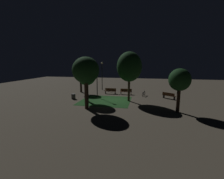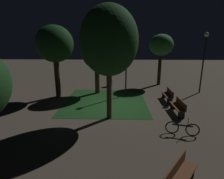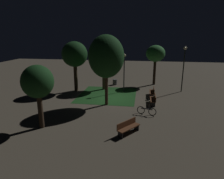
{
  "view_description": "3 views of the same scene",
  "coord_description": "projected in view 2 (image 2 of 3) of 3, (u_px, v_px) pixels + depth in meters",
  "views": [
    {
      "loc": [
        -4.05,
        20.57,
        5.04
      ],
      "look_at": [
        0.31,
        -0.73,
        1.29
      ],
      "focal_mm": 25.48,
      "sensor_mm": 36.0,
      "label": 1
    },
    {
      "loc": [
        -12.37,
        -0.26,
        4.58
      ],
      "look_at": [
        0.21,
        0.12,
        1.13
      ],
      "focal_mm": 29.68,
      "sensor_mm": 36.0,
      "label": 2
    },
    {
      "loc": [
        -19.48,
        -3.0,
        6.37
      ],
      "look_at": [
        -0.04,
        0.02,
        0.9
      ],
      "focal_mm": 31.98,
      "sensor_mm": 36.0,
      "label": 3
    }
  ],
  "objects": [
    {
      "name": "bench_back_row",
      "position": [
        179.0,
        175.0,
        5.76
      ],
      "size": [
        1.72,
        1.47,
        0.88
      ],
      "color": "#512D19",
      "rests_on": "ground"
    },
    {
      "name": "tree_back_right",
      "position": [
        97.0,
        53.0,
        15.32
      ],
      "size": [
        2.53,
        2.53,
        4.92
      ],
      "color": "#38281C",
      "rests_on": "ground"
    },
    {
      "name": "bench_near_trees",
      "position": [
        168.0,
        95.0,
        14.11
      ],
      "size": [
        1.8,
        0.5,
        0.88
      ],
      "color": "#512D19",
      "rests_on": "ground"
    },
    {
      "name": "grass_lawn",
      "position": [
        105.0,
        101.0,
        14.04
      ],
      "size": [
        6.52,
        6.05,
        0.01
      ],
      "primitive_type": "cube",
      "color": "#194219",
      "rests_on": "ground"
    },
    {
      "name": "bicycle",
      "position": [
        182.0,
        128.0,
        9.06
      ],
      "size": [
        0.46,
        1.57,
        0.93
      ],
      "color": "black",
      "rests_on": "ground"
    },
    {
      "name": "tree_tall_center",
      "position": [
        55.0,
        45.0,
        14.17
      ],
      "size": [
        2.86,
        2.86,
        5.62
      ],
      "color": "#38281C",
      "rests_on": "ground"
    },
    {
      "name": "ground_plane",
      "position": [
        114.0,
        106.0,
        13.14
      ],
      "size": [
        60.0,
        60.0,
        0.0
      ],
      "primitive_type": "plane",
      "color": "#4C4438"
    },
    {
      "name": "bench_lawn_edge",
      "position": [
        179.0,
        106.0,
        11.67
      ],
      "size": [
        1.8,
        0.49,
        0.88
      ],
      "color": "#512D19",
      "rests_on": "ground"
    },
    {
      "name": "tree_right_canopy",
      "position": [
        109.0,
        41.0,
        9.92
      ],
      "size": [
        3.17,
        3.17,
        6.37
      ],
      "color": "#423021",
      "rests_on": "ground"
    },
    {
      "name": "tree_back_left",
      "position": [
        161.0,
        46.0,
        18.2
      ],
      "size": [
        2.38,
        2.38,
        5.06
      ],
      "color": "#2D2116",
      "rests_on": "ground"
    },
    {
      "name": "trash_bin",
      "position": [
        110.0,
        83.0,
        18.4
      ],
      "size": [
        0.56,
        0.56,
        0.71
      ],
      "primitive_type": "cylinder",
      "color": "#4C4C4C",
      "rests_on": "ground"
    },
    {
      "name": "lamp_post_plaza_west",
      "position": [
        204.0,
        53.0,
        15.43
      ],
      "size": [
        0.36,
        0.36,
        5.1
      ],
      "color": "black",
      "rests_on": "ground"
    },
    {
      "name": "lamp_post_plaza_east",
      "position": [
        126.0,
        60.0,
        14.77
      ],
      "size": [
        0.36,
        0.36,
        4.3
      ],
      "color": "black",
      "rests_on": "ground"
    }
  ]
}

